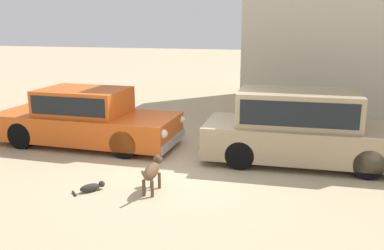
{
  "coord_description": "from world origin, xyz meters",
  "views": [
    {
      "loc": [
        2.31,
        -8.19,
        3.05
      ],
      "look_at": [
        0.11,
        0.2,
        0.9
      ],
      "focal_mm": 38.81,
      "sensor_mm": 36.0,
      "label": 1
    }
  ],
  "objects_px": {
    "parked_sedan_nearest": "(86,117)",
    "stray_cat": "(92,187)",
    "stray_dog_spotted": "(152,171)",
    "parked_sedan_second": "(300,126)"
  },
  "relations": [
    {
      "from": "parked_sedan_nearest",
      "to": "stray_dog_spotted",
      "type": "xyz_separation_m",
      "value": [
        2.68,
        -2.47,
        -0.31
      ]
    },
    {
      "from": "stray_dog_spotted",
      "to": "stray_cat",
      "type": "relative_size",
      "value": 1.96
    },
    {
      "from": "stray_dog_spotted",
      "to": "stray_cat",
      "type": "distance_m",
      "value": 1.18
    },
    {
      "from": "parked_sedan_second",
      "to": "stray_dog_spotted",
      "type": "distance_m",
      "value": 3.56
    },
    {
      "from": "parked_sedan_nearest",
      "to": "parked_sedan_second",
      "type": "relative_size",
      "value": 1.08
    },
    {
      "from": "parked_sedan_nearest",
      "to": "stray_cat",
      "type": "distance_m",
      "value": 3.26
    },
    {
      "from": "parked_sedan_second",
      "to": "parked_sedan_nearest",
      "type": "bearing_deg",
      "value": 177.75
    },
    {
      "from": "parked_sedan_second",
      "to": "stray_cat",
      "type": "xyz_separation_m",
      "value": [
        -3.68,
        -2.71,
        -0.75
      ]
    },
    {
      "from": "parked_sedan_nearest",
      "to": "stray_cat",
      "type": "height_order",
      "value": "parked_sedan_nearest"
    },
    {
      "from": "stray_cat",
      "to": "stray_dog_spotted",
      "type": "bearing_deg",
      "value": -31.78
    }
  ]
}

